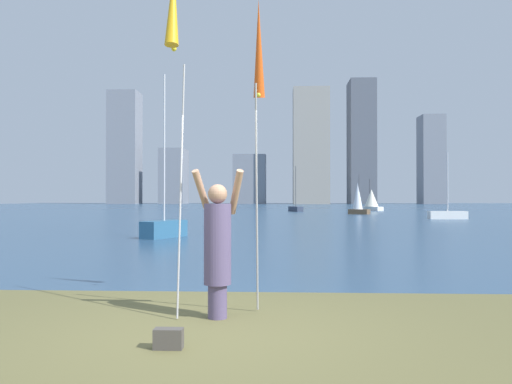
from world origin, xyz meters
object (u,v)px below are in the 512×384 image
person (218,245)px  sailboat_3 (358,200)px  sailboat_4 (296,208)px  sailboat_0 (448,214)px  kite_flag_right (259,56)px  sailboat_2 (164,227)px  sailboat_1 (371,200)px  kite_flag_left (173,17)px  bag (168,339)px

person → sailboat_3: 38.30m
sailboat_4 → sailboat_0: bearing=-61.3°
kite_flag_right → sailboat_2: (-3.88, 11.20, -3.00)m
kite_flag_right → sailboat_1: 49.56m
kite_flag_left → kite_flag_right: 1.45m
sailboat_3 → sailboat_4: bearing=122.0°
sailboat_1 → sailboat_3: size_ratio=1.01×
kite_flag_left → sailboat_0: (12.58, 28.52, -3.20)m
person → sailboat_2: size_ratio=0.30×
kite_flag_right → sailboat_4: sailboat_4 is taller
person → bag: 1.51m
sailboat_1 → sailboat_4: bearing=-157.5°
kite_flag_left → kite_flag_right: bearing=49.2°
bag → sailboat_2: 13.54m
bag → person: bearing=75.5°
sailboat_1 → sailboat_2: (-14.25, -37.21, -0.74)m
kite_flag_left → sailboat_2: 13.02m
kite_flag_left → sailboat_3: bearing=78.0°
kite_flag_right → sailboat_0: size_ratio=0.91×
sailboat_0 → sailboat_3: (-4.50, 9.37, 0.88)m
sailboat_0 → sailboat_1: bearing=93.4°
kite_flag_right → sailboat_4: bearing=87.4°
person → sailboat_3: sailboat_3 is taller
kite_flag_right → sailboat_2: bearing=109.1°
kite_flag_right → sailboat_2: 12.23m
person → kite_flag_right: size_ratio=0.44×
kite_flag_left → sailboat_1: (11.31, 49.50, -2.41)m
sailboat_0 → sailboat_4: sailboat_4 is taller
person → sailboat_1: size_ratio=0.52×
person → sailboat_0: (12.11, 28.17, -0.56)m
sailboat_1 → kite_flag_left: bearing=-102.9°
person → sailboat_2: 12.43m
kite_flag_right → sailboat_1: (10.37, 48.41, -2.26)m
kite_flag_right → sailboat_0: (11.64, 27.43, -3.05)m
sailboat_4 → person: bearing=-93.1°
person → bag: size_ratio=6.48×
kite_flag_left → sailboat_0: sailboat_0 is taller
bag → sailboat_1: size_ratio=0.08×
person → sailboat_1: sailboat_1 is taller
kite_flag_right → sailboat_1: size_ratio=1.19×
kite_flag_right → sailboat_4: (2.03, 44.96, -3.07)m
sailboat_3 → sailboat_4: size_ratio=0.73×
sailboat_1 → sailboat_2: 39.86m
kite_flag_right → sailboat_2: size_ratio=0.69×
sailboat_0 → sailboat_1: 21.03m
bag → sailboat_4: bearing=86.6°
bag → sailboat_4: size_ratio=0.06×
kite_flag_left → bag: kite_flag_left is taller
kite_flag_left → sailboat_1: size_ratio=1.21×
sailboat_1 → sailboat_2: size_ratio=0.58×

